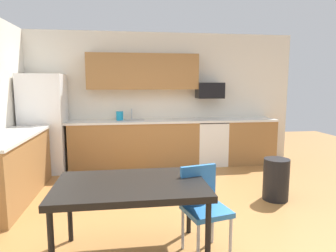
% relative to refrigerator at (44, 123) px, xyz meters
% --- Properties ---
extents(ground_plane, '(12.00, 12.00, 0.00)m').
position_rel_refrigerator_xyz_m(ground_plane, '(2.18, -2.22, -0.92)').
color(ground_plane, '#9E6B38').
extents(wall_back, '(5.80, 0.10, 2.70)m').
position_rel_refrigerator_xyz_m(wall_back, '(2.18, 0.43, 0.43)').
color(wall_back, silver).
rests_on(wall_back, ground).
extents(cabinet_run_back, '(2.52, 0.60, 0.90)m').
position_rel_refrigerator_xyz_m(cabinet_run_back, '(1.69, 0.08, -0.47)').
color(cabinet_run_back, olive).
rests_on(cabinet_run_back, ground).
extents(cabinet_run_back_right, '(1.03, 0.60, 0.90)m').
position_rel_refrigerator_xyz_m(cabinet_run_back_right, '(4.06, 0.08, -0.47)').
color(cabinet_run_back_right, olive).
rests_on(cabinet_run_back_right, ground).
extents(cabinet_run_left, '(0.60, 2.00, 0.90)m').
position_rel_refrigerator_xyz_m(cabinet_run_left, '(-0.12, -1.42, -0.47)').
color(cabinet_run_left, olive).
rests_on(cabinet_run_left, ground).
extents(countertop_back, '(4.80, 0.64, 0.04)m').
position_rel_refrigerator_xyz_m(countertop_back, '(2.18, 0.08, 0.00)').
color(countertop_back, silver).
rests_on(countertop_back, cabinet_run_back).
extents(countertop_left, '(0.64, 2.00, 0.04)m').
position_rel_refrigerator_xyz_m(countertop_left, '(-0.12, -1.42, 0.00)').
color(countertop_left, silver).
rests_on(countertop_left, cabinet_run_left).
extents(upper_cabinets_back, '(2.20, 0.34, 0.70)m').
position_rel_refrigerator_xyz_m(upper_cabinets_back, '(1.88, 0.21, 0.98)').
color(upper_cabinets_back, olive).
extents(refrigerator, '(0.76, 0.70, 1.84)m').
position_rel_refrigerator_xyz_m(refrigerator, '(0.00, 0.00, 0.00)').
color(refrigerator, white).
rests_on(refrigerator, ground).
extents(oven_range, '(0.60, 0.60, 0.91)m').
position_rel_refrigerator_xyz_m(oven_range, '(3.25, 0.08, -0.46)').
color(oven_range, white).
rests_on(oven_range, ground).
extents(microwave, '(0.54, 0.36, 0.32)m').
position_rel_refrigerator_xyz_m(microwave, '(3.25, 0.18, 0.60)').
color(microwave, black).
extents(sink_basin, '(0.48, 0.40, 0.14)m').
position_rel_refrigerator_xyz_m(sink_basin, '(1.64, 0.08, -0.04)').
color(sink_basin, '#A5A8AD').
rests_on(sink_basin, countertop_back).
extents(sink_faucet, '(0.02, 0.02, 0.24)m').
position_rel_refrigerator_xyz_m(sink_faucet, '(1.64, 0.26, 0.12)').
color(sink_faucet, '#B2B5BA').
rests_on(sink_faucet, countertop_back).
extents(dining_table, '(1.40, 0.90, 0.74)m').
position_rel_refrigerator_xyz_m(dining_table, '(1.56, -3.12, -0.24)').
color(dining_table, black).
rests_on(dining_table, ground).
extents(chair_near_table, '(0.48, 0.48, 0.85)m').
position_rel_refrigerator_xyz_m(chair_near_table, '(2.26, -3.11, -0.42)').
color(chair_near_table, '#2D72B7').
rests_on(chair_near_table, ground).
extents(trash_bin, '(0.36, 0.36, 0.60)m').
position_rel_refrigerator_xyz_m(trash_bin, '(3.64, -1.96, -0.62)').
color(trash_bin, black).
rests_on(trash_bin, ground).
extents(floor_mat, '(0.70, 0.50, 0.01)m').
position_rel_refrigerator_xyz_m(floor_mat, '(1.64, -0.57, -0.91)').
color(floor_mat, orange).
rests_on(floor_mat, ground).
extents(kettle, '(0.14, 0.14, 0.20)m').
position_rel_refrigerator_xyz_m(kettle, '(1.40, 0.13, 0.10)').
color(kettle, '#198CBF').
rests_on(kettle, countertop_back).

